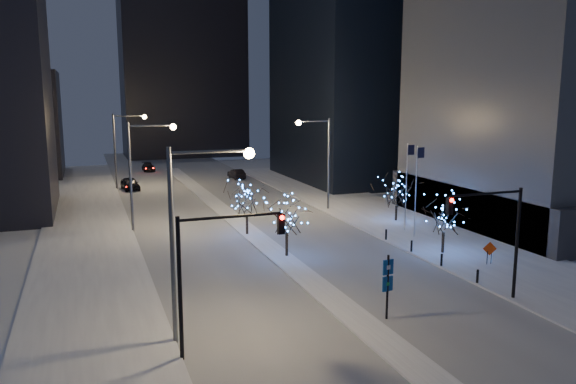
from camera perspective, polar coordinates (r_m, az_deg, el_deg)
name	(u,v)px	position (r m, az deg, el deg)	size (l,w,h in m)	color
ground	(369,330)	(31.30, 8.23, -13.72)	(160.00, 160.00, 0.00)	silver
road	(219,208)	(62.97, -6.98, -1.61)	(20.00, 130.00, 0.02)	#B4BAC4
median	(231,216)	(58.20, -5.85, -2.48)	(2.00, 80.00, 0.15)	white
east_sidewalk	(409,226)	(54.99, 12.19, -3.38)	(10.00, 90.00, 0.15)	white
west_sidewalk	(88,255)	(46.83, -19.64, -6.07)	(8.00, 90.00, 0.15)	white
horizon_block	(182,52)	(119.13, -10.74, 13.81)	(24.00, 14.00, 42.00)	black
street_lamp_w_near	(193,217)	(28.23, -9.65, -2.48)	(4.40, 0.56, 10.00)	#595E66
street_lamp_w_mid	(142,161)	(52.73, -14.63, 3.05)	(4.40, 0.56, 10.00)	#595E66
street_lamp_w_far	(123,140)	(77.54, -16.45, 5.05)	(4.40, 0.56, 10.00)	#595E66
street_lamp_east	(321,151)	(60.42, 3.37, 4.14)	(3.90, 0.56, 10.00)	#595E66
traffic_signal_west	(212,260)	(26.86, -7.70, -6.91)	(5.26, 0.43, 7.00)	black
traffic_signal_east	(497,227)	(35.52, 20.49, -3.30)	(5.26, 0.43, 7.00)	black
flagpoles	(412,182)	(50.96, 12.46, 0.98)	(1.35, 2.60, 8.00)	silver
bollards	(426,253)	(44.20, 13.83, -6.00)	(0.16, 12.16, 0.90)	black
car_near	(130,184)	(77.13, -15.74, 0.81)	(1.94, 4.81, 1.64)	black
car_mid	(236,174)	(84.48, -5.26, 1.84)	(1.53, 4.39, 1.45)	black
car_far	(148,167)	(95.48, -14.01, 2.47)	(1.82, 4.47, 1.30)	black
holiday_tree_median_near	(287,216)	(43.03, -0.13, -2.49)	(4.57, 4.57, 4.70)	black
holiday_tree_median_far	(247,200)	(49.90, -4.22, -0.80)	(3.65, 3.65, 4.72)	black
holiday_tree_plaza_near	(444,215)	(45.59, 15.59, -2.28)	(4.04, 4.04, 4.70)	black
holiday_tree_plaza_far	(397,191)	(56.26, 11.00, 0.12)	(4.58, 4.58, 4.77)	black
wayfinding_sign	(388,280)	(32.04, 10.10, -8.80)	(0.67, 0.17, 3.74)	black
construction_sign	(490,251)	(43.93, 19.80, -5.64)	(0.98, 0.39, 1.69)	black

